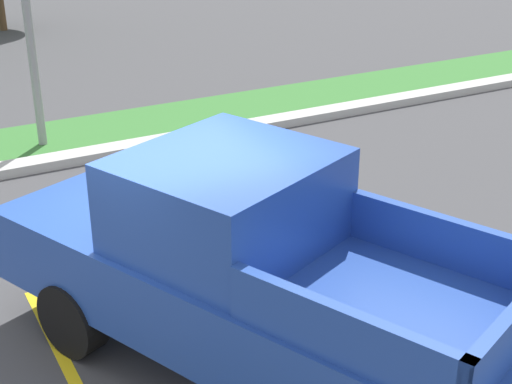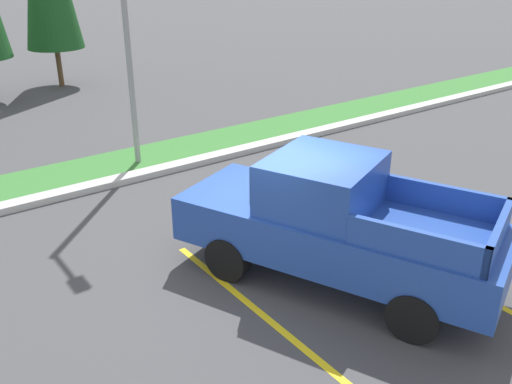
# 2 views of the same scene
# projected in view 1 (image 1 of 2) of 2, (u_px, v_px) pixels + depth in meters

# --- Properties ---
(ground_plane) EXTENTS (120.00, 120.00, 0.00)m
(ground_plane) POSITION_uv_depth(u_px,v_px,m) (161.00, 332.00, 7.74)
(ground_plane) COLOR #424244
(parking_line_far) EXTENTS (0.12, 4.80, 0.01)m
(parking_line_far) POSITION_uv_depth(u_px,v_px,m) (386.00, 325.00, 7.84)
(parking_line_far) COLOR yellow
(parking_line_far) RESTS_ON ground
(curb_strip) EXTENTS (56.00, 0.40, 0.15)m
(curb_strip) POSITION_uv_depth(u_px,v_px,m) (41.00, 164.00, 11.72)
(curb_strip) COLOR #B2B2AD
(curb_strip) RESTS_ON ground
(grass_median) EXTENTS (56.00, 1.80, 0.06)m
(grass_median) POSITION_uv_depth(u_px,v_px,m) (25.00, 144.00, 12.62)
(grass_median) COLOR #387533
(grass_median) RESTS_ON ground
(pickup_truck_main) EXTENTS (3.79, 5.54, 2.10)m
(pickup_truck_main) POSITION_uv_depth(u_px,v_px,m) (249.00, 272.00, 6.78)
(pickup_truck_main) COLOR black
(pickup_truck_main) RESTS_ON ground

